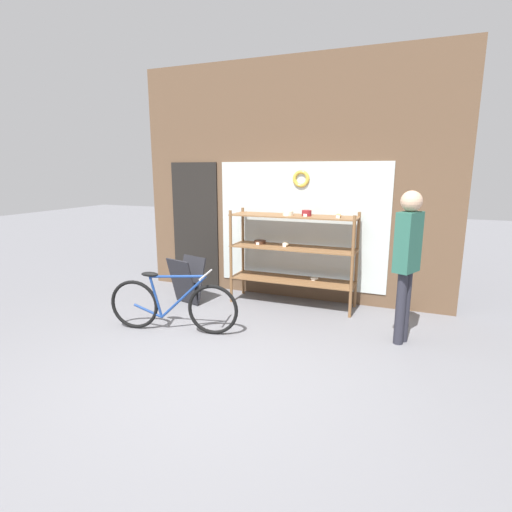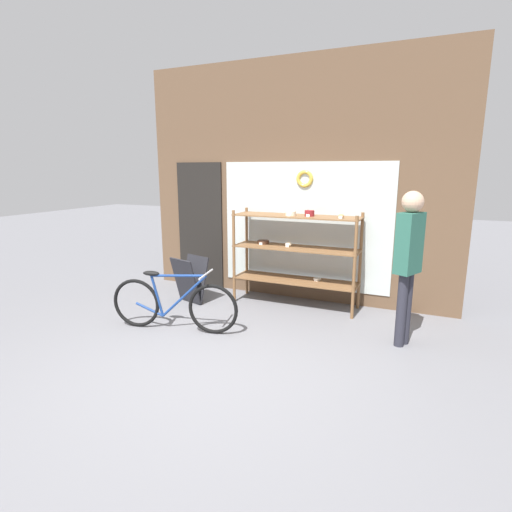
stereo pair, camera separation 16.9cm
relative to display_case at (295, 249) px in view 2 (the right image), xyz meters
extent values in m
plane|color=slate|center=(-0.18, -2.21, -0.86)|extent=(30.00, 30.00, 0.00)
cube|color=brown|center=(-0.18, 0.39, 0.94)|extent=(4.90, 0.08, 3.59)
cube|color=silver|center=(0.02, 0.34, 0.29)|extent=(2.61, 0.02, 1.90)
cube|color=black|center=(-1.81, 0.33, 0.19)|extent=(0.84, 0.03, 2.10)
torus|color=gold|center=(0.02, 0.32, 0.99)|extent=(0.26, 0.06, 0.26)
cylinder|color=brown|center=(-0.89, -0.23, -0.16)|extent=(0.04, 0.04, 1.40)
cylinder|color=brown|center=(0.90, -0.23, -0.16)|extent=(0.04, 0.04, 1.40)
cylinder|color=brown|center=(-0.89, 0.23, -0.16)|extent=(0.04, 0.04, 1.40)
cylinder|color=brown|center=(0.90, 0.23, -0.16)|extent=(0.04, 0.04, 1.40)
cube|color=brown|center=(0.01, 0.00, -0.48)|extent=(1.83, 0.50, 0.02)
cube|color=brown|center=(0.01, 0.00, 0.01)|extent=(1.83, 0.50, 0.02)
cube|color=brown|center=(0.01, 0.00, 0.47)|extent=(1.83, 0.50, 0.02)
ellipsoid|color=#AD7F4C|center=(0.66, -0.06, 0.51)|extent=(0.08, 0.07, 0.06)
cube|color=white|center=(0.66, -0.11, 0.50)|extent=(0.05, 0.00, 0.04)
ellipsoid|color=beige|center=(-0.11, 0.02, 0.05)|extent=(0.10, 0.08, 0.07)
cube|color=white|center=(-0.11, -0.04, 0.04)|extent=(0.05, 0.00, 0.04)
cylinder|color=maroon|center=(0.20, -0.01, 0.52)|extent=(0.14, 0.14, 0.08)
cube|color=white|center=(0.20, -0.09, 0.50)|extent=(0.05, 0.00, 0.04)
torus|color=beige|center=(0.31, 0.11, -0.45)|extent=(0.12, 0.12, 0.03)
cube|color=white|center=(0.31, 0.04, -0.45)|extent=(0.05, 0.00, 0.04)
cylinder|color=beige|center=(-0.07, -0.04, 0.51)|extent=(0.15, 0.15, 0.06)
cube|color=white|center=(-0.07, -0.13, 0.50)|extent=(0.05, 0.00, 0.04)
cylinder|color=#422619|center=(-0.54, 0.07, 0.05)|extent=(0.18, 0.18, 0.05)
cube|color=white|center=(-0.54, -0.02, 0.04)|extent=(0.05, 0.00, 0.04)
torus|color=black|center=(-1.58, -1.63, -0.54)|extent=(0.63, 0.17, 0.63)
torus|color=black|center=(-0.57, -1.43, -0.54)|extent=(0.63, 0.17, 0.63)
cylinder|color=navy|center=(-0.94, -1.50, -0.40)|extent=(0.61, 0.15, 0.58)
cylinder|color=navy|center=(-1.00, -1.51, -0.15)|extent=(0.71, 0.17, 0.07)
cylinder|color=navy|center=(-1.29, -1.57, -0.42)|extent=(0.16, 0.06, 0.53)
cylinder|color=navy|center=(-1.40, -1.59, -0.61)|extent=(0.37, 0.10, 0.17)
ellipsoid|color=black|center=(-1.35, -1.58, -0.14)|extent=(0.23, 0.13, 0.06)
cylinder|color=#B2B2B7|center=(-0.65, -1.44, -0.11)|extent=(0.11, 0.46, 0.02)
cube|color=#232328|center=(-1.51, -0.62, -0.50)|extent=(0.50, 0.32, 0.69)
cube|color=#232328|center=(-1.45, -0.45, -0.50)|extent=(0.50, 0.32, 0.69)
cylinder|color=#282833|center=(1.60, -0.77, -0.43)|extent=(0.11, 0.11, 0.85)
cylinder|color=#282833|center=(1.56, -0.87, -0.43)|extent=(0.11, 0.11, 0.85)
cube|color=#285B4C|center=(1.58, -0.82, 0.33)|extent=(0.30, 0.37, 0.68)
sphere|color=tan|center=(1.58, -0.82, 0.79)|extent=(0.23, 0.23, 0.23)
camera|label=1|loc=(1.62, -5.51, 1.13)|focal=28.00mm
camera|label=2|loc=(1.78, -5.44, 1.13)|focal=28.00mm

